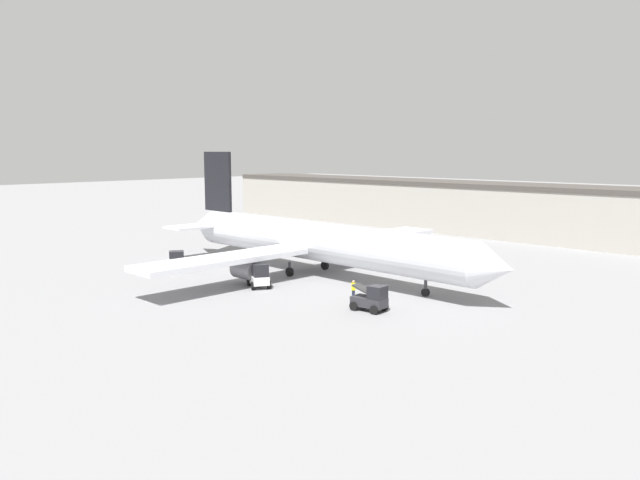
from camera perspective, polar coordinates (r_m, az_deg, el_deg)
name	(u,v)px	position (r m, az deg, el deg)	size (l,w,h in m)	color
ground_plane	(320,275)	(63.75, 0.00, -3.24)	(400.00, 400.00, 0.00)	gray
terminal_building	(448,206)	(101.38, 11.65, 3.09)	(91.12, 10.36, 7.82)	#ADA89E
airplane	(313,241)	(63.91, -0.67, -0.10)	(43.77, 38.84, 12.49)	silver
ground_crew_worker	(353,289)	(53.54, 3.08, -4.50)	(0.37, 0.37, 1.67)	#1E2338
baggage_tug	(177,262)	(67.10, -12.97, -1.97)	(3.36, 3.10, 2.28)	silver
belt_loader_truck	(371,299)	(49.71, 4.72, -5.38)	(2.91, 1.95, 2.13)	#2D2D33
pushback_tug	(259,277)	(58.08, -5.58, -3.35)	(3.24, 2.84, 2.35)	silver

